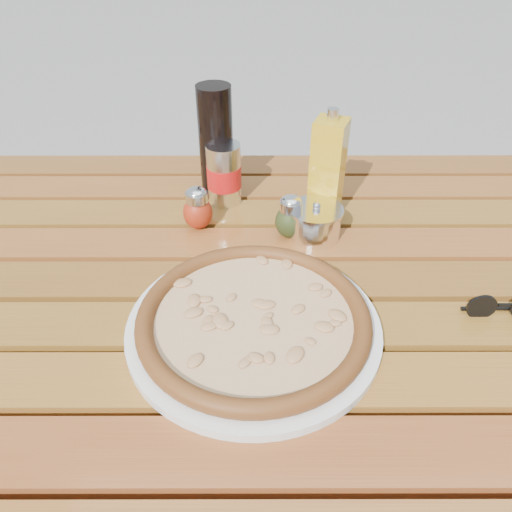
{
  "coord_description": "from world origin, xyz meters",
  "views": [
    {
      "loc": [
        -0.0,
        -0.62,
        1.26
      ],
      "look_at": [
        0.0,
        0.02,
        0.78
      ],
      "focal_mm": 35.0,
      "sensor_mm": 36.0,
      "label": 1
    }
  ],
  "objects_px": {
    "parmesan_tin": "(315,222)",
    "oregano_shaker": "(290,217)",
    "pepper_shaker": "(198,209)",
    "sunglasses": "(502,307)",
    "plate": "(254,326)",
    "soda_can": "(224,174)",
    "dark_bottle": "(216,143)",
    "olive_oil_cruet": "(327,170)",
    "pizza": "(254,318)",
    "table": "(256,312)"
  },
  "relations": [
    {
      "from": "oregano_shaker",
      "to": "sunglasses",
      "type": "distance_m",
      "value": 0.37
    },
    {
      "from": "table",
      "to": "dark_bottle",
      "type": "xyz_separation_m",
      "value": [
        -0.08,
        0.28,
        0.19
      ]
    },
    {
      "from": "plate",
      "to": "pepper_shaker",
      "type": "distance_m",
      "value": 0.29
    },
    {
      "from": "dark_bottle",
      "to": "parmesan_tin",
      "type": "distance_m",
      "value": 0.25
    },
    {
      "from": "pizza",
      "to": "soda_can",
      "type": "bearing_deg",
      "value": 99.14
    },
    {
      "from": "pepper_shaker",
      "to": "soda_can",
      "type": "bearing_deg",
      "value": 64.65
    },
    {
      "from": "pepper_shaker",
      "to": "olive_oil_cruet",
      "type": "relative_size",
      "value": 0.39
    },
    {
      "from": "pizza",
      "to": "sunglasses",
      "type": "height_order",
      "value": "sunglasses"
    },
    {
      "from": "plate",
      "to": "oregano_shaker",
      "type": "distance_m",
      "value": 0.25
    },
    {
      "from": "pizza",
      "to": "sunglasses",
      "type": "bearing_deg",
      "value": 4.87
    },
    {
      "from": "dark_bottle",
      "to": "sunglasses",
      "type": "distance_m",
      "value": 0.58
    },
    {
      "from": "table",
      "to": "dark_bottle",
      "type": "bearing_deg",
      "value": 105.48
    },
    {
      "from": "plate",
      "to": "pizza",
      "type": "height_order",
      "value": "pizza"
    },
    {
      "from": "pepper_shaker",
      "to": "parmesan_tin",
      "type": "distance_m",
      "value": 0.21
    },
    {
      "from": "sunglasses",
      "to": "table",
      "type": "bearing_deg",
      "value": 166.23
    },
    {
      "from": "pizza",
      "to": "oregano_shaker",
      "type": "bearing_deg",
      "value": 74.83
    },
    {
      "from": "dark_bottle",
      "to": "soda_can",
      "type": "xyz_separation_m",
      "value": [
        0.02,
        -0.03,
        -0.05
      ]
    },
    {
      "from": "olive_oil_cruet",
      "to": "sunglasses",
      "type": "height_order",
      "value": "olive_oil_cruet"
    },
    {
      "from": "plate",
      "to": "pepper_shaker",
      "type": "relative_size",
      "value": 4.39
    },
    {
      "from": "parmesan_tin",
      "to": "sunglasses",
      "type": "distance_m",
      "value": 0.33
    },
    {
      "from": "soda_can",
      "to": "sunglasses",
      "type": "xyz_separation_m",
      "value": [
        0.42,
        -0.33,
        -0.04
      ]
    },
    {
      "from": "table",
      "to": "plate",
      "type": "bearing_deg",
      "value": -91.75
    },
    {
      "from": "table",
      "to": "pizza",
      "type": "xyz_separation_m",
      "value": [
        -0.0,
        -0.12,
        0.1
      ]
    },
    {
      "from": "pepper_shaker",
      "to": "oregano_shaker",
      "type": "relative_size",
      "value": 1.0
    },
    {
      "from": "plate",
      "to": "oregano_shaker",
      "type": "xyz_separation_m",
      "value": [
        0.06,
        0.24,
        0.03
      ]
    },
    {
      "from": "pizza",
      "to": "sunglasses",
      "type": "distance_m",
      "value": 0.37
    },
    {
      "from": "table",
      "to": "sunglasses",
      "type": "xyz_separation_m",
      "value": [
        0.36,
        -0.08,
        0.09
      ]
    },
    {
      "from": "soda_can",
      "to": "pepper_shaker",
      "type": "bearing_deg",
      "value": -115.35
    },
    {
      "from": "pizza",
      "to": "parmesan_tin",
      "type": "xyz_separation_m",
      "value": [
        0.11,
        0.23,
        0.01
      ]
    },
    {
      "from": "olive_oil_cruet",
      "to": "oregano_shaker",
      "type": "bearing_deg",
      "value": -135.26
    },
    {
      "from": "table",
      "to": "plate",
      "type": "height_order",
      "value": "plate"
    },
    {
      "from": "plate",
      "to": "soda_can",
      "type": "relative_size",
      "value": 3.0
    },
    {
      "from": "plate",
      "to": "soda_can",
      "type": "xyz_separation_m",
      "value": [
        -0.06,
        0.36,
        0.05
      ]
    },
    {
      "from": "plate",
      "to": "pizza",
      "type": "relative_size",
      "value": 0.86
    },
    {
      "from": "pepper_shaker",
      "to": "oregano_shaker",
      "type": "bearing_deg",
      "value": -10.03
    },
    {
      "from": "parmesan_tin",
      "to": "sunglasses",
      "type": "xyz_separation_m",
      "value": [
        0.26,
        -0.2,
        -0.01
      ]
    },
    {
      "from": "table",
      "to": "sunglasses",
      "type": "distance_m",
      "value": 0.38
    },
    {
      "from": "pepper_shaker",
      "to": "pizza",
      "type": "bearing_deg",
      "value": -69.06
    },
    {
      "from": "plate",
      "to": "olive_oil_cruet",
      "type": "bearing_deg",
      "value": 66.53
    },
    {
      "from": "table",
      "to": "parmesan_tin",
      "type": "relative_size",
      "value": 11.13
    },
    {
      "from": "table",
      "to": "oregano_shaker",
      "type": "xyz_separation_m",
      "value": [
        0.06,
        0.12,
        0.11
      ]
    },
    {
      "from": "parmesan_tin",
      "to": "oregano_shaker",
      "type": "bearing_deg",
      "value": 175.46
    },
    {
      "from": "table",
      "to": "pepper_shaker",
      "type": "distance_m",
      "value": 0.22
    },
    {
      "from": "table",
      "to": "oregano_shaker",
      "type": "distance_m",
      "value": 0.18
    },
    {
      "from": "soda_can",
      "to": "parmesan_tin",
      "type": "distance_m",
      "value": 0.21
    },
    {
      "from": "plate",
      "to": "dark_bottle",
      "type": "height_order",
      "value": "dark_bottle"
    },
    {
      "from": "oregano_shaker",
      "to": "soda_can",
      "type": "bearing_deg",
      "value": 134.91
    },
    {
      "from": "plate",
      "to": "sunglasses",
      "type": "bearing_deg",
      "value": 4.87
    },
    {
      "from": "parmesan_tin",
      "to": "dark_bottle",
      "type": "bearing_deg",
      "value": 138.88
    },
    {
      "from": "plate",
      "to": "olive_oil_cruet",
      "type": "xyz_separation_m",
      "value": [
        0.13,
        0.31,
        0.09
      ]
    }
  ]
}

